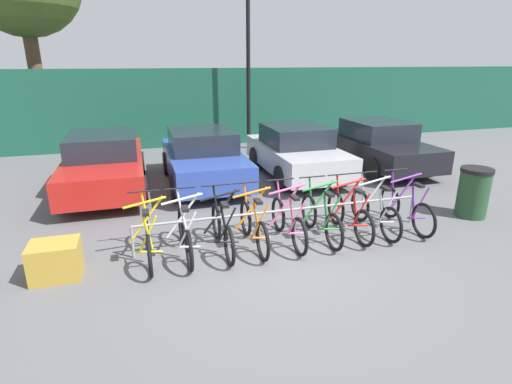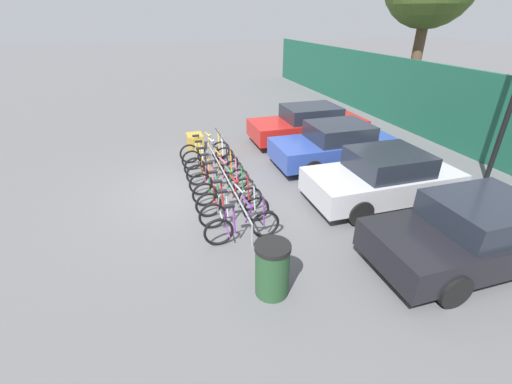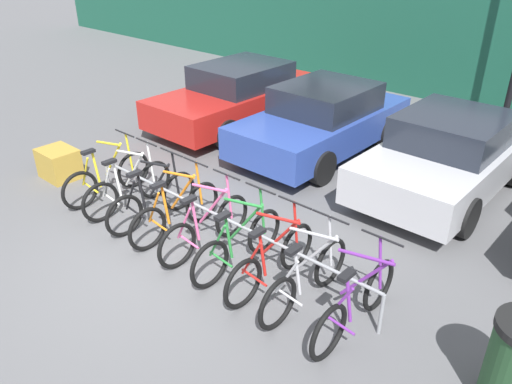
{
  "view_description": "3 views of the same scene",
  "coord_description": "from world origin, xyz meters",
  "px_view_note": "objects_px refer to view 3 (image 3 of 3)",
  "views": [
    {
      "loc": [
        -2.12,
        -5.57,
        3.11
      ],
      "look_at": [
        0.02,
        1.63,
        0.61
      ],
      "focal_mm": 28.0,
      "sensor_mm": 36.0,
      "label": 1
    },
    {
      "loc": [
        8.77,
        -1.02,
        4.46
      ],
      "look_at": [
        1.76,
        1.13,
        0.64
      ],
      "focal_mm": 24.0,
      "sensor_mm": 36.0,
      "label": 2
    },
    {
      "loc": [
        4.77,
        -3.45,
        4.08
      ],
      "look_at": [
        0.56,
        1.28,
        0.73
      ],
      "focal_mm": 35.0,
      "sensor_mm": 36.0,
      "label": 3
    }
  ],
  "objects_px": {
    "car_silver": "(447,155)",
    "bicycle_orange": "(176,212)",
    "bike_rack": "(214,216)",
    "bicycle_green": "(238,244)",
    "bicycle_black": "(153,200)",
    "bicycle_pink": "(206,227)",
    "bicycle_white": "(128,188)",
    "bicycle_purple": "(356,304)",
    "car_red": "(239,95)",
    "cargo_crate": "(59,163)",
    "bicycle_yellow": "(108,177)",
    "car_blue": "(322,120)",
    "bicycle_red": "(271,261)",
    "bicycle_silver": "(306,278)"
  },
  "relations": [
    {
      "from": "bicycle_white",
      "to": "cargo_crate",
      "type": "bearing_deg",
      "value": -172.26
    },
    {
      "from": "bicycle_pink",
      "to": "bicycle_silver",
      "type": "bearing_deg",
      "value": -2.83
    },
    {
      "from": "bicycle_orange",
      "to": "cargo_crate",
      "type": "distance_m",
      "value": 3.12
    },
    {
      "from": "bicycle_orange",
      "to": "bicycle_red",
      "type": "distance_m",
      "value": 1.85
    },
    {
      "from": "bicycle_pink",
      "to": "bicycle_green",
      "type": "bearing_deg",
      "value": -2.83
    },
    {
      "from": "bicycle_orange",
      "to": "car_red",
      "type": "xyz_separation_m",
      "value": [
        -2.63,
        4.16,
        0.31
      ]
    },
    {
      "from": "bicycle_yellow",
      "to": "bicycle_silver",
      "type": "distance_m",
      "value": 4.15
    },
    {
      "from": "bicycle_orange",
      "to": "bicycle_red",
      "type": "xyz_separation_m",
      "value": [
        1.85,
        0.0,
        0.0
      ]
    },
    {
      "from": "car_silver",
      "to": "bicycle_orange",
      "type": "bearing_deg",
      "value": -121.0
    },
    {
      "from": "bicycle_white",
      "to": "car_red",
      "type": "relative_size",
      "value": 0.39
    },
    {
      "from": "bicycle_white",
      "to": "car_blue",
      "type": "bearing_deg",
      "value": 79.54
    },
    {
      "from": "car_blue",
      "to": "bicycle_silver",
      "type": "bearing_deg",
      "value": -57.26
    },
    {
      "from": "bicycle_purple",
      "to": "bicycle_green",
      "type": "bearing_deg",
      "value": -177.13
    },
    {
      "from": "bicycle_white",
      "to": "bicycle_silver",
      "type": "distance_m",
      "value": 3.56
    },
    {
      "from": "bike_rack",
      "to": "bicycle_green",
      "type": "bearing_deg",
      "value": -13.51
    },
    {
      "from": "bicycle_purple",
      "to": "car_silver",
      "type": "distance_m",
      "value": 4.05
    },
    {
      "from": "bicycle_black",
      "to": "bicycle_pink",
      "type": "xyz_separation_m",
      "value": [
        1.19,
        0.0,
        0.0
      ]
    },
    {
      "from": "bike_rack",
      "to": "bicycle_purple",
      "type": "distance_m",
      "value": 2.43
    },
    {
      "from": "bicycle_pink",
      "to": "bicycle_silver",
      "type": "height_order",
      "value": "same"
    },
    {
      "from": "bicycle_yellow",
      "to": "car_red",
      "type": "relative_size",
      "value": 0.39
    },
    {
      "from": "bicycle_orange",
      "to": "bicycle_purple",
      "type": "xyz_separation_m",
      "value": [
        3.07,
        0.0,
        0.0
      ]
    },
    {
      "from": "bicycle_orange",
      "to": "bicycle_pink",
      "type": "bearing_deg",
      "value": -0.17
    },
    {
      "from": "bicycle_orange",
      "to": "car_blue",
      "type": "distance_m",
      "value": 4.04
    },
    {
      "from": "bike_rack",
      "to": "bicycle_purple",
      "type": "xyz_separation_m",
      "value": [
        2.42,
        -0.15,
        -0.13
      ]
    },
    {
      "from": "car_red",
      "to": "bicycle_orange",
      "type": "bearing_deg",
      "value": -57.7
    },
    {
      "from": "bicycle_black",
      "to": "cargo_crate",
      "type": "distance_m",
      "value": 2.57
    },
    {
      "from": "bicycle_yellow",
      "to": "bicycle_pink",
      "type": "bearing_deg",
      "value": -0.25
    },
    {
      "from": "bicycle_silver",
      "to": "car_silver",
      "type": "distance_m",
      "value": 3.99
    },
    {
      "from": "bicycle_green",
      "to": "car_blue",
      "type": "height_order",
      "value": "car_blue"
    },
    {
      "from": "bicycle_white",
      "to": "car_blue",
      "type": "distance_m",
      "value": 4.15
    },
    {
      "from": "car_blue",
      "to": "car_silver",
      "type": "height_order",
      "value": "same"
    },
    {
      "from": "bike_rack",
      "to": "bicycle_red",
      "type": "bearing_deg",
      "value": -7.1
    },
    {
      "from": "bike_rack",
      "to": "car_blue",
      "type": "height_order",
      "value": "car_blue"
    },
    {
      "from": "bicycle_white",
      "to": "cargo_crate",
      "type": "xyz_separation_m",
      "value": [
        -1.94,
        -0.15,
        -0.1
      ]
    },
    {
      "from": "bicycle_black",
      "to": "bicycle_pink",
      "type": "relative_size",
      "value": 1.0
    },
    {
      "from": "bicycle_white",
      "to": "bicycle_orange",
      "type": "height_order",
      "value": "same"
    },
    {
      "from": "bike_rack",
      "to": "bicycle_pink",
      "type": "xyz_separation_m",
      "value": [
        -0.01,
        -0.15,
        -0.13
      ]
    },
    {
      "from": "bicycle_green",
      "to": "bicycle_purple",
      "type": "xyz_separation_m",
      "value": [
        1.8,
        0.0,
        0.0
      ]
    },
    {
      "from": "car_silver",
      "to": "bicycle_green",
      "type": "bearing_deg",
      "value": -105.7
    },
    {
      "from": "bike_rack",
      "to": "bicycle_green",
      "type": "height_order",
      "value": "bicycle_green"
    },
    {
      "from": "bicycle_purple",
      "to": "bicycle_red",
      "type": "bearing_deg",
      "value": -177.13
    },
    {
      "from": "bike_rack",
      "to": "car_red",
      "type": "height_order",
      "value": "car_red"
    },
    {
      "from": "bicycle_pink",
      "to": "car_silver",
      "type": "bearing_deg",
      "value": 63.42
    },
    {
      "from": "bicycle_yellow",
      "to": "car_blue",
      "type": "relative_size",
      "value": 0.42
    },
    {
      "from": "bicycle_green",
      "to": "bicycle_silver",
      "type": "bearing_deg",
      "value": 1.43
    },
    {
      "from": "bicycle_white",
      "to": "bicycle_orange",
      "type": "bearing_deg",
      "value": 3.21
    },
    {
      "from": "bicycle_purple",
      "to": "bicycle_orange",
      "type": "bearing_deg",
      "value": -177.13
    },
    {
      "from": "car_blue",
      "to": "bicycle_yellow",
      "type": "bearing_deg",
      "value": -111.29
    },
    {
      "from": "bike_rack",
      "to": "cargo_crate",
      "type": "bearing_deg",
      "value": -175.42
    },
    {
      "from": "bicycle_yellow",
      "to": "bicycle_white",
      "type": "xyz_separation_m",
      "value": [
        0.59,
        0.0,
        0.0
      ]
    }
  ]
}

